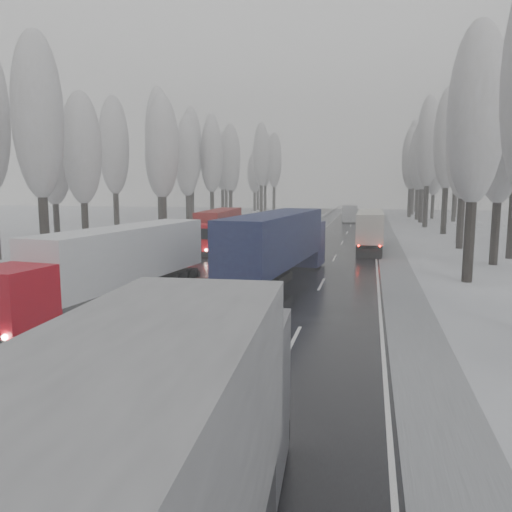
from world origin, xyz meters
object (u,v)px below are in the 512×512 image
at_px(truck_cream_box, 370,227).
at_px(truck_red_red, 217,226).
at_px(truck_blue_box, 281,242).
at_px(box_truck_distant, 349,213).
at_px(truck_red_white, 114,262).

bearing_deg(truck_cream_box, truck_red_red, -171.62).
height_order(truck_blue_box, truck_red_red, truck_blue_box).
bearing_deg(truck_red_red, truck_cream_box, 4.14).
bearing_deg(truck_red_red, box_truck_distant, 69.49).
height_order(truck_cream_box, truck_red_white, truck_red_white).
bearing_deg(truck_cream_box, box_truck_distant, 95.67).
distance_m(truck_cream_box, box_truck_distant, 37.21).
bearing_deg(truck_blue_box, box_truck_distant, 93.47).
distance_m(box_truck_distant, truck_red_red, 40.90).
distance_m(box_truck_distant, truck_red_white, 65.20).
bearing_deg(box_truck_distant, truck_red_white, -102.03).
height_order(truck_blue_box, box_truck_distant, truck_blue_box).
xyz_separation_m(truck_blue_box, truck_red_white, (-7.19, -8.58, -0.27)).
relative_size(box_truck_distant, truck_red_white, 0.49).
bearing_deg(truck_red_red, truck_red_white, -88.80).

